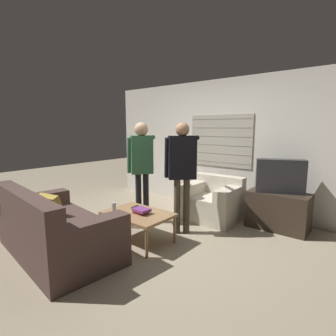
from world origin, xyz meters
TOP-DOWN VIEW (x-y plane):
  - ground_plane at (0.00, 0.00)m, footprint 16.00×16.00m
  - wall_back at (0.00, 2.03)m, footprint 5.20×0.08m
  - couch_blue at (-0.56, -1.12)m, footprint 1.94×1.14m
  - armchair_beige at (0.35, 1.35)m, footprint 0.97×0.85m
  - coffee_table at (0.00, -0.16)m, footprint 0.95×0.66m
  - tv_stand at (1.41, 1.60)m, footprint 0.92×0.50m
  - tv at (1.41, 1.61)m, footprint 0.75×0.47m
  - person_left_standing at (-0.53, 0.47)m, footprint 0.59×0.76m
  - person_right_standing at (0.30, 0.49)m, footprint 0.52×0.83m
  - book_stack at (0.06, -0.15)m, footprint 0.25×0.19m
  - soda_can at (-0.32, -0.33)m, footprint 0.07×0.07m
  - spare_remote at (-0.20, -0.03)m, footprint 0.05×0.13m

SIDE VIEW (x-z plane):
  - ground_plane at x=0.00m, z-range 0.00..0.00m
  - tv_stand at x=1.41m, z-range 0.00..0.60m
  - armchair_beige at x=0.35m, z-range -0.06..0.69m
  - couch_blue at x=-0.56m, z-range -0.12..0.76m
  - coffee_table at x=0.00m, z-range 0.17..0.60m
  - spare_remote at x=-0.20m, z-range 0.43..0.45m
  - book_stack at x=0.06m, z-range 0.43..0.50m
  - soda_can at x=-0.32m, z-range 0.43..0.55m
  - tv at x=1.41m, z-range 0.60..1.14m
  - person_right_standing at x=0.30m, z-range 0.23..1.94m
  - person_left_standing at x=-0.53m, z-range 0.23..1.94m
  - wall_back at x=0.00m, z-range 0.00..2.55m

